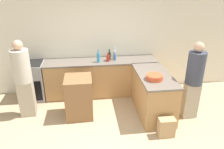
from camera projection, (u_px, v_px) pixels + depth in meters
ground_plane at (110, 143)px, 4.01m from camera, size 14.00×14.00×0.00m
wall_back at (100, 40)px, 5.54m from camera, size 8.00×0.06×2.70m
counter_back at (101, 77)px, 5.59m from camera, size 2.80×0.63×0.92m
counter_peninsula at (153, 94)px, 4.80m from camera, size 0.69×1.43×0.92m
range_oven at (32, 81)px, 5.40m from camera, size 0.62×0.61×0.93m
island_table at (79, 97)px, 4.68m from camera, size 0.57×0.61×0.90m
mixing_bowl at (154, 77)px, 4.36m from camera, size 0.33×0.33×0.10m
vinegar_bottle_clear at (114, 54)px, 5.52m from camera, size 0.07×0.07×0.29m
dish_soap_bottle at (98, 57)px, 5.26m from camera, size 0.08×0.08×0.31m
hot_sauce_bottle at (108, 58)px, 5.33m from camera, size 0.07×0.07×0.21m
water_bottle_blue at (115, 57)px, 5.42m from camera, size 0.06×0.06×0.19m
wine_bottle_dark at (109, 56)px, 5.40m from camera, size 0.07×0.07×0.28m
person_by_range at (23, 77)px, 4.50m from camera, size 0.36×0.36×1.70m
person_at_peninsula at (194, 79)px, 4.45m from camera, size 0.35×0.35×1.68m
paper_bag at (166, 127)px, 4.13m from camera, size 0.31×0.18×0.38m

